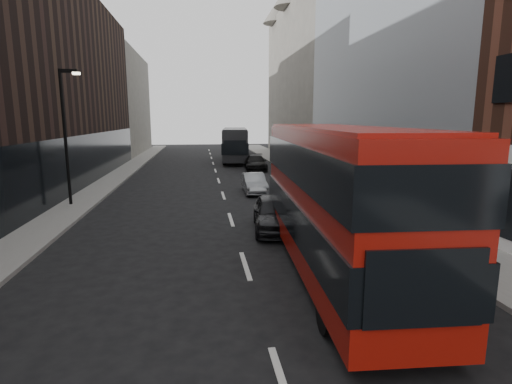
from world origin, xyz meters
name	(u,v)px	position (x,y,z in m)	size (l,w,h in m)	color
sidewalk_right	(318,180)	(7.50, 25.00, 0.07)	(3.00, 80.00, 0.15)	slate
sidewalk_left	(106,184)	(-8.00, 25.00, 0.07)	(2.00, 80.00, 0.15)	slate
building_modern_block	(401,35)	(11.47, 21.00, 9.90)	(5.03, 22.00, 20.00)	#B0B7BB
building_victorian	(305,76)	(11.38, 44.00, 9.66)	(6.50, 24.00, 21.00)	#66625A
building_left_mid	(69,88)	(-11.50, 30.00, 7.00)	(5.00, 24.00, 14.00)	black
building_left_far	(122,104)	(-11.50, 52.00, 6.50)	(5.00, 20.00, 13.00)	#66625A
street_lamp	(66,128)	(-8.22, 18.00, 4.18)	(1.06, 0.22, 7.00)	black
red_bus	(335,194)	(2.59, 7.11, 2.47)	(3.18, 11.12, 4.44)	#981109
grey_bus	(235,144)	(2.47, 39.65, 1.93)	(3.57, 11.32, 3.60)	black
car_a	(275,213)	(1.70, 12.00, 0.74)	(1.75, 4.35, 1.48)	black
car_b	(254,183)	(2.00, 20.69, 0.62)	(1.31, 3.76, 1.24)	gray
car_c	(256,163)	(3.68, 31.95, 0.68)	(1.91, 4.71, 1.37)	black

